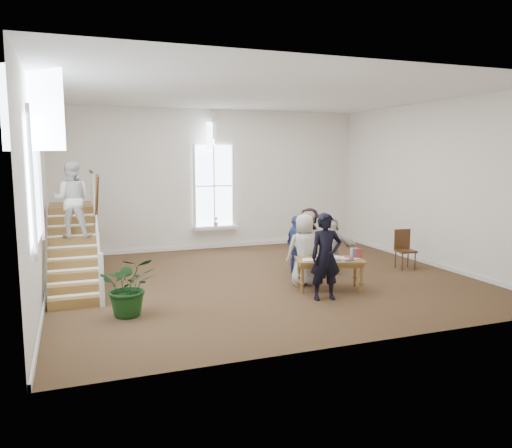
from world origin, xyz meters
name	(u,v)px	position (x,y,z in m)	size (l,w,h in m)	color
ground	(263,279)	(0.00, 0.00, 0.00)	(10.00, 10.00, 0.00)	#48331C
room_shell	(215,236)	(0.00, 4.39, 0.40)	(10.49, 10.00, 10.00)	silver
staircase	(73,218)	(-4.34, 0.75, 1.62)	(1.10, 4.10, 2.92)	brown
library_table	(330,262)	(1.08, -1.42, 0.63)	(1.68, 1.19, 0.78)	brown
police_officer	(326,257)	(0.62, -2.06, 0.93)	(0.67, 0.44, 1.85)	black
elderly_woman	(304,250)	(0.72, -0.81, 0.84)	(0.83, 0.54, 1.69)	beige
person_yellow	(306,245)	(1.02, -0.31, 0.84)	(0.82, 0.64, 1.68)	#D9C387
woman_cluster_a	(296,245)	(1.00, 0.25, 0.76)	(0.89, 0.37, 1.51)	#384587
woman_cluster_b	(309,238)	(1.60, 0.70, 0.82)	(1.06, 0.61, 1.64)	black
woman_cluster_c	(331,245)	(1.90, 0.05, 0.74)	(1.37, 0.44, 1.48)	beige
floor_plant	(129,286)	(-3.40, -1.72, 0.58)	(1.04, 0.90, 1.16)	#103512
side_chair	(404,247)	(4.01, -0.18, 0.59)	(0.52, 0.52, 1.06)	#381D0F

